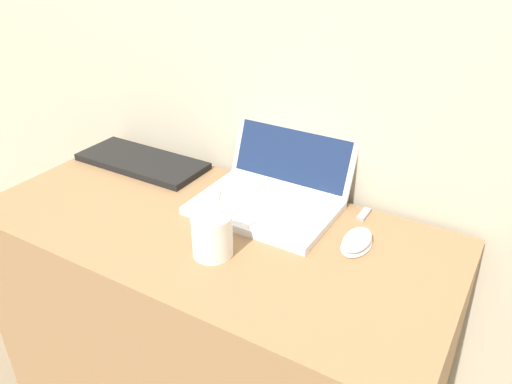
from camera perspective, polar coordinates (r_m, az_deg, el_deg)
name	(u,v)px	position (r m, az deg, el deg)	size (l,w,h in m)	color
desk	(216,335)	(1.48, -4.59, -15.94)	(1.20, 0.56, 0.74)	#936D47
laptop	(274,188)	(1.31, 2.05, 0.43)	(0.36, 0.33, 0.21)	silver
drink_cup	(212,234)	(1.11, -5.03, -4.81)	(0.09, 0.09, 0.18)	silver
computer_mouse	(357,241)	(1.18, 11.47, -5.47)	(0.07, 0.11, 0.03)	white
external_keyboard	(142,162)	(1.58, -12.91, 3.42)	(0.41, 0.17, 0.02)	black
usb_stick	(364,214)	(1.30, 12.23, -2.48)	(0.02, 0.06, 0.01)	#99999E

